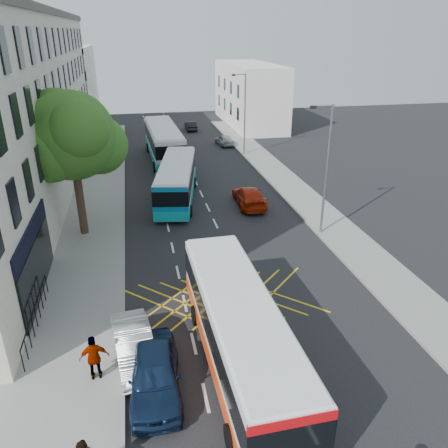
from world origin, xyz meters
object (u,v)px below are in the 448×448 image
bus_near (240,331)px  bus_mid (177,181)px  lamp_far (244,110)px  distant_car_grey (159,127)px  street_tree (71,137)px  pedestrian_far (94,358)px  parked_car_silver (134,345)px  distant_car_silver (224,140)px  red_hatchback (249,196)px  lamp_near (326,164)px  parked_car_blue (155,373)px  distant_car_dark (191,126)px  bus_far (164,142)px

bus_near → bus_mid: bus_near is taller
lamp_far → distant_car_grey: lamp_far is taller
street_tree → bus_mid: size_ratio=0.83×
pedestrian_far → parked_car_silver: bearing=-151.1°
street_tree → bus_mid: bearing=38.5°
distant_car_silver → red_hatchback: bearing=77.2°
distant_car_silver → bus_mid: bearing=59.8°
red_hatchback → distant_car_grey: (-4.69, 27.32, -0.05)m
parked_car_silver → distant_car_grey: (4.02, 42.61, -0.02)m
bus_near → pedestrian_far: size_ratio=5.91×
lamp_near → lamp_far: 20.00m
parked_car_blue → distant_car_dark: parked_car_blue is taller
distant_car_grey → distant_car_dark: size_ratio=1.30×
bus_far → bus_near: bearing=-91.3°
distant_car_grey → distant_car_silver: bearing=-48.4°
distant_car_grey → parked_car_silver: bearing=-91.8°
parked_car_blue → pedestrian_far: bearing=158.6°
bus_near → distant_car_dark: size_ratio=3.02×
bus_far → red_hatchback: bearing=-71.7°
distant_car_dark → parked_car_silver: bearing=78.5°
lamp_near → lamp_far: bearing=90.0°
bus_far → street_tree: bearing=-113.1°
lamp_near → pedestrian_far: (-13.20, -10.34, -3.55)m
lamp_near → bus_near: lamp_near is taller
red_hatchback → distant_car_grey: 27.72m
parked_car_blue → bus_mid: bearing=83.6°
street_tree → bus_mid: (6.51, 5.18, -4.76)m
lamp_near → distant_car_silver: (-1.06, 24.58, -4.02)m
pedestrian_far → lamp_far: bearing=-117.1°
distant_car_dark → pedestrian_far: (-9.50, -43.77, 0.48)m
bus_far → parked_car_silver: (-3.57, -29.20, -1.11)m
lamp_near → bus_far: bearing=112.6°
bus_far → distant_car_grey: (0.45, 13.40, -1.13)m
lamp_far → distant_car_dark: bearing=105.4°
bus_far → distant_car_dark: 14.45m
bus_far → parked_car_silver: size_ratio=2.97×
parked_car_blue → street_tree: bearing=106.4°
bus_near → parked_car_blue: bus_near is taller
red_hatchback → distant_car_silver: red_hatchback is taller
parked_car_blue → distant_car_grey: bearing=87.8°
bus_far → pedestrian_far: 30.52m
street_tree → bus_near: street_tree is taller
lamp_near → pedestrian_far: size_ratio=4.37×
distant_car_silver → distant_car_dark: bearing=-80.1°
street_tree → distant_car_grey: size_ratio=1.89×
red_hatchback → distant_car_silver: size_ratio=1.35×
distant_car_dark → pedestrian_far: bearing=77.0°
lamp_far → distant_car_dark: (-3.70, 13.43, -4.03)m
lamp_near → distant_car_dark: size_ratio=2.23×
lamp_far → parked_car_silver: bearing=-111.8°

